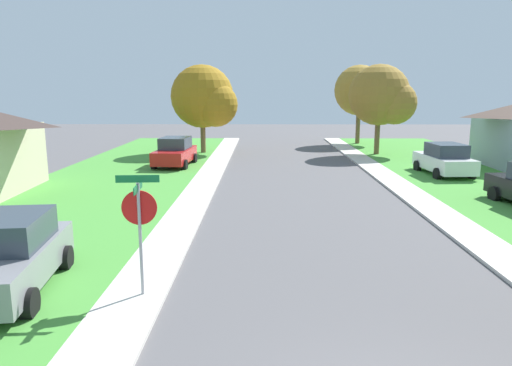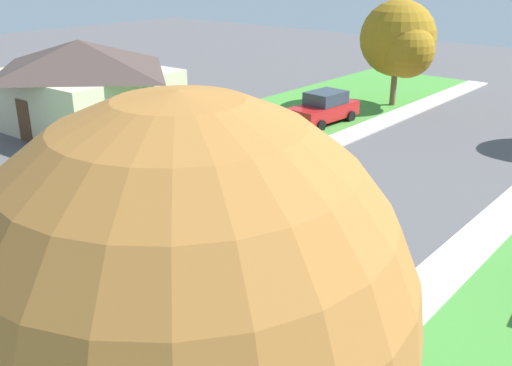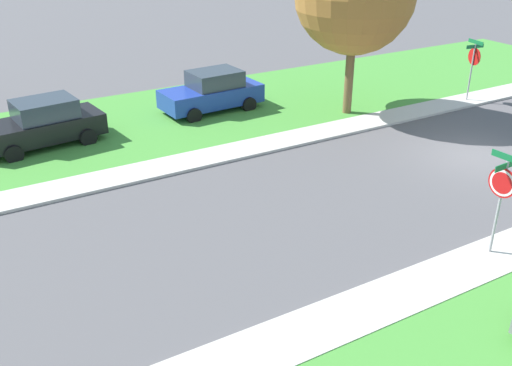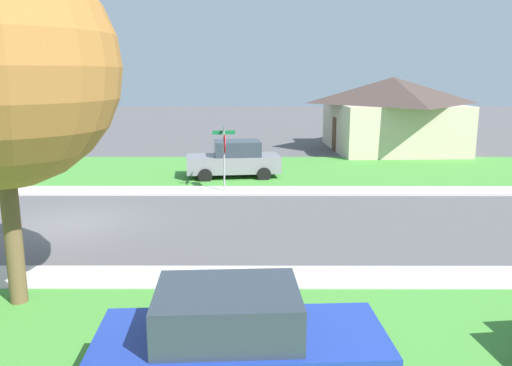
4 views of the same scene
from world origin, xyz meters
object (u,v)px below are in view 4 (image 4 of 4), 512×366
object	(u,v)px
house_left_setback	(392,113)
car_blue_driveway_right	(238,345)
car_grey_behind_trees	(234,160)
stop_sign_far_corner	(225,148)

from	to	relation	value
house_left_setback	car_blue_driveway_right	bearing A→B (deg)	-18.71
car_blue_driveway_right	house_left_setback	size ratio (longest dim) A/B	0.47
car_blue_driveway_right	house_left_setback	world-z (taller)	house_left_setback
house_left_setback	car_grey_behind_trees	bearing A→B (deg)	-46.67
stop_sign_far_corner	car_grey_behind_trees	size ratio (longest dim) A/B	0.62
stop_sign_far_corner	house_left_setback	distance (m)	15.58
car_blue_driveway_right	car_grey_behind_trees	bearing A→B (deg)	-177.32
stop_sign_far_corner	car_blue_driveway_right	size ratio (longest dim) A/B	0.63
car_grey_behind_trees	car_blue_driveway_right	xyz separation A→B (m)	(16.87, 0.79, 0.00)
car_blue_driveway_right	house_left_setback	xyz separation A→B (m)	(-25.88, 8.76, 1.50)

